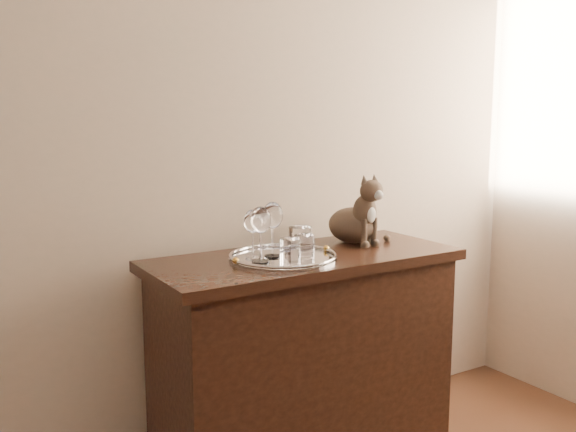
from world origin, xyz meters
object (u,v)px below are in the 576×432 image
tumbler_a (304,246)px  cat (353,208)px  tray (283,258)px  sideboard (304,361)px  tumbler_b (290,250)px  tumbler_c (300,240)px  wine_glass_c (261,235)px  wine_glass_d (273,230)px  wine_glass_a (253,234)px

tumbler_a → cat: (0.35, 0.16, 0.10)m
tray → cat: (0.41, 0.11, 0.14)m
sideboard → tray: bearing=-171.4°
tumbler_b → tumbler_c: 0.16m
tray → tumbler_a: tumbler_a is taller
wine_glass_c → tumbler_c: (0.21, 0.07, -0.05)m
wine_glass_d → tumbler_a: wine_glass_d is taller
wine_glass_c → wine_glass_d: 0.10m
sideboard → wine_glass_d: wine_glass_d is taller
wine_glass_a → wine_glass_d: bearing=-13.7°
tray → wine_glass_d: (-0.03, 0.02, 0.11)m
wine_glass_a → tumbler_c: bearing=-0.9°
wine_glass_c → cat: (0.52, 0.14, 0.04)m
tray → wine_glass_c: bearing=-163.4°
wine_glass_d → tumbler_c: 0.14m
wine_glass_a → wine_glass_d: wine_glass_d is taller
wine_glass_d → cat: bearing=11.7°
sideboard → tumbler_a: (-0.05, -0.07, 0.47)m
tray → tumbler_a: 0.09m
tray → tumbler_b: size_ratio=4.83×
tumbler_a → tumbler_b: bearing=-161.3°
wine_glass_a → wine_glass_d: (0.07, -0.02, 0.01)m
sideboard → tumbler_b: 0.50m
cat → wine_glass_c: bearing=-167.0°
wine_glass_a → tumbler_a: 0.19m
sideboard → tumbler_c: (-0.01, 0.02, 0.48)m
wine_glass_d → cat: size_ratio=0.70×
wine_glass_a → tumbler_b: size_ratio=2.17×
tumbler_b → cat: bearing=23.9°
tumbler_a → wine_glass_d: bearing=142.3°
sideboard → tray: tray is taller
wine_glass_c → tumbler_c: size_ratio=2.06×
wine_glass_a → tumbler_c: 0.21m
tumbler_b → cat: (0.42, 0.19, 0.10)m
wine_glass_d → tumbler_b: (0.01, -0.10, -0.06)m
sideboard → wine_glass_c: size_ratio=5.99×
tumbler_a → tray: bearing=140.1°
tumbler_a → cat: cat is taller
sideboard → tray: 0.44m
tumbler_b → tumbler_c: bearing=44.2°
sideboard → wine_glass_a: wine_glass_a is taller
tumbler_a → sideboard: bearing=55.1°
wine_glass_d → tumbler_b: 0.12m
cat → sideboard: bearing=-165.0°
wine_glass_a → tumbler_a: (0.16, -0.09, -0.05)m
tumbler_c → cat: 0.33m
wine_glass_d → wine_glass_a: bearing=166.3°
wine_glass_d → tumbler_b: bearing=-81.5°
tumbler_b → tumbler_a: bearing=18.7°
wine_glass_d → tumbler_b: wine_glass_d is taller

